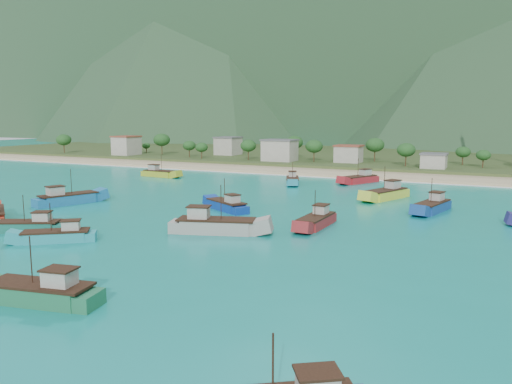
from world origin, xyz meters
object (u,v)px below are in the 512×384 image
at_px(boat_13, 41,294).
at_px(boat_8, 215,226).
at_px(boat_10, 58,237).
at_px(boat_24, 360,180).
at_px(boat_7, 67,199).
at_px(boat_19, 30,227).
at_px(boat_25, 227,206).
at_px(boat_23, 386,194).
at_px(boat_6, 292,181).
at_px(boat_26, 317,222).
at_px(boat_20, 432,207).
at_px(boat_0, 159,174).

bearing_deg(boat_13, boat_8, -11.04).
bearing_deg(boat_10, boat_24, -52.28).
relative_size(boat_7, boat_19, 1.25).
xyz_separation_m(boat_8, boat_13, (0.23, -31.02, -0.18)).
bearing_deg(boat_19, boat_25, -59.78).
xyz_separation_m(boat_19, boat_24, (29.49, 76.70, 0.15)).
height_order(boat_23, boat_24, boat_23).
bearing_deg(boat_6, boat_19, 55.08).
bearing_deg(boat_7, boat_24, 71.99).
xyz_separation_m(boat_6, boat_26, (22.28, -44.90, 0.03)).
distance_m(boat_10, boat_20, 62.75).
bearing_deg(boat_6, boat_0, -19.38).
bearing_deg(boat_0, boat_23, 85.59).
relative_size(boat_6, boat_13, 0.91).
xyz_separation_m(boat_6, boat_7, (-28.10, -47.37, 0.23)).
relative_size(boat_7, boat_8, 0.96).
xyz_separation_m(boat_10, boat_13, (16.67, -16.99, 0.15)).
relative_size(boat_7, boat_20, 1.11).
height_order(boat_8, boat_26, boat_8).
distance_m(boat_8, boat_23, 45.31).
height_order(boat_19, boat_24, boat_24).
height_order(boat_7, boat_8, boat_8).
bearing_deg(boat_0, boat_6, 98.35).
height_order(boat_8, boat_24, boat_8).
bearing_deg(boat_13, boat_23, -23.71).
distance_m(boat_10, boat_23, 65.10).
bearing_deg(boat_24, boat_8, 111.39).
relative_size(boat_8, boat_23, 1.04).
distance_m(boat_19, boat_26, 43.04).
relative_size(boat_20, boat_24, 0.98).
bearing_deg(boat_13, boat_0, 19.48).
bearing_deg(boat_25, boat_13, -141.56).
bearing_deg(boat_7, boat_23, 51.01).
height_order(boat_8, boat_25, boat_8).
bearing_deg(boat_25, boat_10, -167.19).
bearing_deg(boat_0, boat_13, 35.98).
distance_m(boat_23, boat_24, 25.66).
distance_m(boat_7, boat_19, 24.00).
distance_m(boat_13, boat_19, 31.84).
bearing_deg(boat_20, boat_26, 67.98).
bearing_deg(boat_8, boat_13, -17.91).
relative_size(boat_0, boat_25, 1.08).
distance_m(boat_10, boat_26, 37.72).
height_order(boat_0, boat_24, boat_24).
distance_m(boat_7, boat_8, 39.34).
distance_m(boat_7, boat_25, 32.19).
bearing_deg(boat_8, boat_24, 157.63).
bearing_deg(boat_20, boat_7, 32.67).
xyz_separation_m(boat_6, boat_24, (14.95, 9.52, 0.14)).
xyz_separation_m(boat_19, boat_20, (51.40, 43.17, 0.11)).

